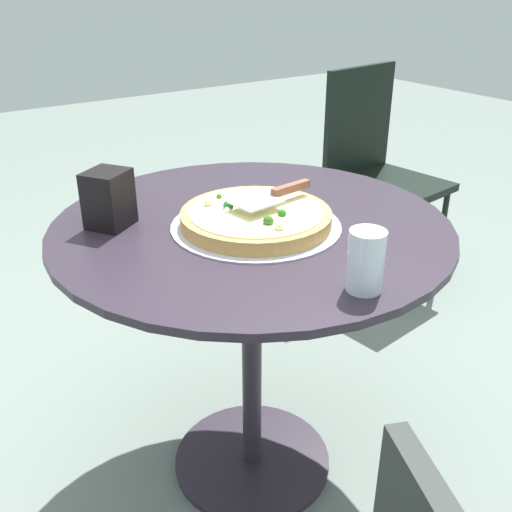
# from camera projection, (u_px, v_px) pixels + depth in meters

# --- Properties ---
(ground_plane) EXTENTS (10.00, 10.00, 0.00)m
(ground_plane) POSITION_uv_depth(u_px,v_px,m) (252.00, 461.00, 1.66)
(ground_plane) COLOR slate
(patio_table) EXTENTS (0.91, 0.91, 0.74)m
(patio_table) POSITION_uv_depth(u_px,v_px,m) (252.00, 284.00, 1.41)
(patio_table) COLOR #2B222D
(patio_table) RESTS_ON ground
(pizza_on_tray) EXTENTS (0.38, 0.38, 0.06)m
(pizza_on_tray) POSITION_uv_depth(u_px,v_px,m) (256.00, 218.00, 1.31)
(pizza_on_tray) COLOR silver
(pizza_on_tray) RESTS_ON patio_table
(pizza_server) EXTENTS (0.09, 0.21, 0.02)m
(pizza_server) POSITION_uv_depth(u_px,v_px,m) (275.00, 194.00, 1.32)
(pizza_server) COLOR silver
(pizza_server) RESTS_ON pizza_on_tray
(drinking_cup) EXTENTS (0.07, 0.07, 0.11)m
(drinking_cup) POSITION_uv_depth(u_px,v_px,m) (366.00, 261.00, 1.03)
(drinking_cup) COLOR silver
(drinking_cup) RESTS_ON patio_table
(napkin_dispenser) EXTENTS (0.12, 0.12, 0.13)m
(napkin_dispenser) POSITION_uv_depth(u_px,v_px,m) (109.00, 199.00, 1.29)
(napkin_dispenser) COLOR black
(napkin_dispenser) RESTS_ON patio_table
(patio_chair_near) EXTENTS (0.44, 0.44, 0.91)m
(patio_chair_near) POSITION_uv_depth(u_px,v_px,m) (376.00, 164.00, 2.41)
(patio_chair_near) COLOR black
(patio_chair_near) RESTS_ON ground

